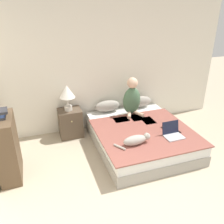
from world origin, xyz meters
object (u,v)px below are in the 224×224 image
Objects in this scene: bed at (140,136)px; table_lamp at (67,93)px; laptop_open at (173,133)px; book_stack_top at (0,114)px; pillow_near at (108,106)px; pillow_far at (140,102)px; cat_tabby at (136,140)px; person_sitting at (132,98)px; bookshelf at (7,148)px; nightstand at (70,123)px.

bed is 3.89× the size of table_lamp.
table_lamp reaches higher than laptop_open.
book_stack_top reaches higher than laptop_open.
laptop_open is at bearing -60.89° from pillow_near.
bed is at bearing 126.49° from laptop_open.
pillow_far is 0.87× the size of cat_tabby.
person_sitting is 1.52× the size of table_lamp.
cat_tabby is 1.90× the size of laptop_open.
laptop_open is 2.04m from table_lamp.
book_stack_top is (-2.59, -0.96, 0.54)m from pillow_far.
person_sitting is at bearing 17.03° from book_stack_top.
laptop_open is at bearing -0.66° from cat_tabby.
table_lamp is at bearing 170.93° from person_sitting.
person_sitting reaches higher than pillow_near.
laptop_open is at bearing -73.96° from person_sitting.
pillow_far is 0.53× the size of bookshelf.
pillow_near is 2.10m from bookshelf.
pillow_near reaches higher than cat_tabby.
laptop_open is 0.32× the size of bookshelf.
person_sitting is 2.35× the size of laptop_open.
pillow_far is 0.70× the size of person_sitting.
bed is 3.67× the size of pillow_near.
pillow_far is 1.50m from cat_tabby.
laptop_open is (0.01, -1.31, -0.07)m from pillow_far.
cat_tabby is (0.04, -1.34, -0.04)m from pillow_near.
laptop_open is 1.97m from nightstand.
bed is at bearing -113.25° from pillow_far.
book_stack_top is (-2.29, -0.70, 0.33)m from person_sitting.
table_lamp is 2.32× the size of book_stack_top.
bookshelf is at bearing 170.76° from laptop_open.
bookshelf reaches higher than bed.
bookshelf is (-2.59, 0.35, 0.05)m from laptop_open.
pillow_near is at bearing 27.24° from bookshelf.
table_lamp reaches higher than bed.
pillow_near and pillow_far have the same top height.
person_sitting is at bearing 17.09° from bookshelf.
book_stack_top is (-2.59, 0.35, 0.61)m from laptop_open.
pillow_near is 1.50m from laptop_open.
bookshelf is (-1.08, -0.90, 0.21)m from nightstand.
pillow_far is 2.76m from bookshelf.
nightstand is (-1.51, -0.06, -0.23)m from pillow_far.
bookshelf is at bearing -176.91° from bed.
cat_tabby is 1.22× the size of table_lamp.
person_sitting is 1.18m from cat_tabby.
laptop_open is at bearing -51.93° from bed.
table_lamp is at bearing -175.85° from pillow_near.
cat_tabby is (-0.32, -0.50, 0.28)m from bed.
pillow_far is 0.93× the size of nightstand.
pillow_far is (0.72, 0.00, 0.00)m from pillow_near.
nightstand is 0.63m from table_lamp.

